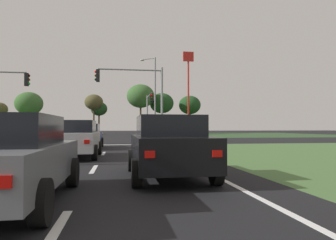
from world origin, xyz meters
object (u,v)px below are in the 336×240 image
at_px(car_teal_second, 65,132).
at_px(street_lamp_fourth, 141,112).
at_px(car_blue_fifth, 86,136).
at_px(pedestrian_at_median, 83,128).
at_px(car_black_third, 168,146).
at_px(treeline_fourth, 99,109).
at_px(treeline_second, 29,104).
at_px(fastfood_pole_sign, 188,76).
at_px(treeline_fifth, 141,96).
at_px(traffic_signal_far_right, 149,107).
at_px(treeline_sixth, 162,103).
at_px(treeline_seventh, 190,105).
at_px(car_silver_fourth, 75,139).
at_px(street_lamp_third, 154,93).
at_px(traffic_signal_near_right, 138,91).
at_px(car_grey_sixth, 8,158).
at_px(treeline_third, 94,102).
at_px(car_red_near, 166,133).

xyz_separation_m(car_teal_second, street_lamp_fourth, (11.28, 28.81, 3.99)).
xyz_separation_m(car_blue_fifth, pedestrian_at_median, (-2.34, 19.37, 0.44)).
xyz_separation_m(car_black_third, treeline_fourth, (-5.31, 55.22, 4.18)).
xyz_separation_m(treeline_second, treeline_fourth, (12.77, 1.51, -0.80)).
distance_m(fastfood_pole_sign, treeline_fifth, 13.44).
height_order(traffic_signal_far_right, treeline_sixth, treeline_sixth).
height_order(treeline_fourth, treeline_sixth, treeline_sixth).
bearing_deg(treeline_second, car_black_third, -71.40).
bearing_deg(car_black_third, treeline_seventh, 76.65).
bearing_deg(car_silver_fourth, fastfood_pole_sign, 70.35).
xyz_separation_m(street_lamp_third, treeline_sixth, (4.43, 25.38, 0.73)).
height_order(pedestrian_at_median, treeline_fourth, treeline_fourth).
distance_m(car_blue_fifth, traffic_signal_near_right, 6.53).
bearing_deg(treeline_fourth, treeline_seventh, 9.69).
distance_m(traffic_signal_far_right, treeline_seventh, 33.31).
relative_size(car_teal_second, traffic_signal_far_right, 0.80).
bearing_deg(traffic_signal_near_right, car_silver_fourth, -107.90).
bearing_deg(treeline_fourth, street_lamp_fourth, 30.04).
distance_m(street_lamp_fourth, treeline_seventh, 10.71).
bearing_deg(street_lamp_fourth, treeline_second, -163.03).
height_order(car_grey_sixth, treeline_third, treeline_third).
height_order(car_black_third, street_lamp_fourth, street_lamp_fourth).
height_order(car_grey_sixth, traffic_signal_near_right, traffic_signal_near_right).
bearing_deg(street_lamp_third, treeline_third, 112.53).
bearing_deg(car_grey_sixth, treeline_sixth, 79.81).
xyz_separation_m(fastfood_pole_sign, treeline_sixth, (-2.75, 13.38, -3.71)).
bearing_deg(car_blue_fifth, car_black_third, -74.47).
distance_m(street_lamp_third, street_lamp_fourth, 28.73).
bearing_deg(car_blue_fifth, car_red_near, 56.24).
relative_size(pedestrian_at_median, treeline_fifth, 0.18).
bearing_deg(traffic_signal_far_right, treeline_third, 107.31).
bearing_deg(pedestrian_at_median, treeline_seventh, -67.75).
relative_size(car_blue_fifth, fastfood_pole_sign, 0.31).
bearing_deg(treeline_third, treeline_sixth, 12.46).
bearing_deg(pedestrian_at_median, street_lamp_fourth, -49.42).
height_order(car_black_third, treeline_seventh, treeline_seventh).
relative_size(car_teal_second, treeline_seventh, 0.53).
relative_size(car_teal_second, treeline_fourth, 0.68).
bearing_deg(pedestrian_at_median, car_silver_fourth, 153.74).
bearing_deg(car_black_third, treeline_third, 96.56).
xyz_separation_m(pedestrian_at_median, treeline_fourth, (0.38, 23.81, 3.77)).
bearing_deg(street_lamp_third, traffic_signal_far_right, -104.15).
relative_size(car_grey_sixth, pedestrian_at_median, 2.48).
relative_size(car_grey_sixth, treeline_fourth, 0.69).
distance_m(street_lamp_third, treeline_fourth, 25.11).
height_order(pedestrian_at_median, treeline_sixth, treeline_sixth).
relative_size(car_grey_sixth, traffic_signal_far_right, 0.82).
xyz_separation_m(traffic_signal_near_right, treeline_third, (-6.38, 37.57, 1.99)).
xyz_separation_m(car_blue_fifth, treeline_sixth, (10.84, 44.90, 5.62)).
xyz_separation_m(car_teal_second, traffic_signal_far_right, (9.90, -3.99, 2.85)).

